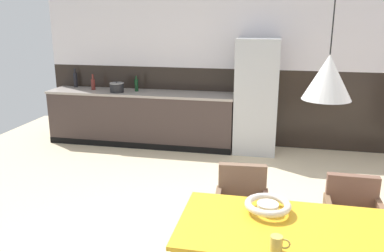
{
  "coord_description": "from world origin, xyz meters",
  "views": [
    {
      "loc": [
        0.57,
        -3.26,
        2.15
      ],
      "look_at": [
        -0.28,
        0.79,
        0.99
      ],
      "focal_mm": 36.76,
      "sensor_mm": 36.0,
      "label": 1
    }
  ],
  "objects_px": {
    "refrigerator_column": "(256,97)",
    "bottle_wine_green": "(136,85)",
    "dining_table": "(313,235)",
    "pendant_lamp_over_table_near": "(328,77)",
    "bottle_oil_tall": "(75,79)",
    "mug_short_terracotta": "(277,244)",
    "fruit_bowl": "(268,206)",
    "armchair_far_side": "(242,199)",
    "bottle_spice_small": "(93,84)",
    "armchair_by_stool": "(353,209)",
    "cooking_pot": "(117,87)"
  },
  "relations": [
    {
      "from": "refrigerator_column",
      "to": "bottle_wine_green",
      "type": "relative_size",
      "value": 6.95
    },
    {
      "from": "refrigerator_column",
      "to": "dining_table",
      "type": "relative_size",
      "value": 0.98
    },
    {
      "from": "pendant_lamp_over_table_near",
      "to": "bottle_oil_tall",
      "type": "bearing_deg",
      "value": 133.98
    },
    {
      "from": "mug_short_terracotta",
      "to": "bottle_wine_green",
      "type": "distance_m",
      "value": 4.76
    },
    {
      "from": "fruit_bowl",
      "to": "dining_table",
      "type": "bearing_deg",
      "value": -29.53
    },
    {
      "from": "armchair_far_side",
      "to": "bottle_spice_small",
      "type": "distance_m",
      "value": 4.1
    },
    {
      "from": "dining_table",
      "to": "bottle_wine_green",
      "type": "bearing_deg",
      "value": 124.63
    },
    {
      "from": "armchair_far_side",
      "to": "bottle_oil_tall",
      "type": "height_order",
      "value": "bottle_oil_tall"
    },
    {
      "from": "armchair_by_stool",
      "to": "refrigerator_column",
      "type": "bearing_deg",
      "value": -69.59
    },
    {
      "from": "bottle_wine_green",
      "to": "pendant_lamp_over_table_near",
      "type": "xyz_separation_m",
      "value": [
        2.62,
        -3.82,
        0.77
      ]
    },
    {
      "from": "dining_table",
      "to": "cooking_pot",
      "type": "relative_size",
      "value": 7.88
    },
    {
      "from": "dining_table",
      "to": "bottle_wine_green",
      "type": "xyz_separation_m",
      "value": [
        -2.62,
        3.8,
        0.32
      ]
    },
    {
      "from": "mug_short_terracotta",
      "to": "bottle_oil_tall",
      "type": "height_order",
      "value": "bottle_oil_tall"
    },
    {
      "from": "refrigerator_column",
      "to": "bottle_spice_small",
      "type": "relative_size",
      "value": 6.72
    },
    {
      "from": "armchair_by_stool",
      "to": "pendant_lamp_over_table_near",
      "type": "xyz_separation_m",
      "value": [
        -0.43,
        -0.92,
        1.31
      ]
    },
    {
      "from": "armchair_far_side",
      "to": "fruit_bowl",
      "type": "xyz_separation_m",
      "value": [
        0.24,
        -0.7,
        0.31
      ]
    },
    {
      "from": "cooking_pot",
      "to": "bottle_spice_small",
      "type": "xyz_separation_m",
      "value": [
        -0.5,
        0.14,
        0.02
      ]
    },
    {
      "from": "dining_table",
      "to": "mug_short_terracotta",
      "type": "distance_m",
      "value": 0.41
    },
    {
      "from": "bottle_wine_green",
      "to": "bottle_oil_tall",
      "type": "relative_size",
      "value": 0.78
    },
    {
      "from": "dining_table",
      "to": "armchair_far_side",
      "type": "xyz_separation_m",
      "value": [
        -0.56,
        0.88,
        -0.21
      ]
    },
    {
      "from": "cooking_pot",
      "to": "pendant_lamp_over_table_near",
      "type": "relative_size",
      "value": 0.26
    },
    {
      "from": "mug_short_terracotta",
      "to": "cooking_pot",
      "type": "bearing_deg",
      "value": 123.98
    },
    {
      "from": "fruit_bowl",
      "to": "pendant_lamp_over_table_near",
      "type": "distance_m",
      "value": 1.06
    },
    {
      "from": "armchair_by_stool",
      "to": "mug_short_terracotta",
      "type": "height_order",
      "value": "mug_short_terracotta"
    },
    {
      "from": "dining_table",
      "to": "cooking_pot",
      "type": "height_order",
      "value": "cooking_pot"
    },
    {
      "from": "refrigerator_column",
      "to": "armchair_by_stool",
      "type": "height_order",
      "value": "refrigerator_column"
    },
    {
      "from": "refrigerator_column",
      "to": "bottle_wine_green",
      "type": "height_order",
      "value": "refrigerator_column"
    },
    {
      "from": "cooking_pot",
      "to": "bottle_oil_tall",
      "type": "distance_m",
      "value": 0.98
    },
    {
      "from": "bottle_wine_green",
      "to": "refrigerator_column",
      "type": "bearing_deg",
      "value": -1.41
    },
    {
      "from": "fruit_bowl",
      "to": "cooking_pot",
      "type": "bearing_deg",
      "value": 126.9
    },
    {
      "from": "cooking_pot",
      "to": "dining_table",
      "type": "bearing_deg",
      "value": -51.33
    },
    {
      "from": "fruit_bowl",
      "to": "pendant_lamp_over_table_near",
      "type": "height_order",
      "value": "pendant_lamp_over_table_near"
    },
    {
      "from": "dining_table",
      "to": "pendant_lamp_over_table_near",
      "type": "height_order",
      "value": "pendant_lamp_over_table_near"
    },
    {
      "from": "refrigerator_column",
      "to": "bottle_oil_tall",
      "type": "xyz_separation_m",
      "value": [
        -3.26,
        0.22,
        0.14
      ]
    },
    {
      "from": "cooking_pot",
      "to": "fruit_bowl",
      "type": "bearing_deg",
      "value": -53.1
    },
    {
      "from": "armchair_far_side",
      "to": "bottle_wine_green",
      "type": "xyz_separation_m",
      "value": [
        -2.07,
        2.91,
        0.53
      ]
    },
    {
      "from": "refrigerator_column",
      "to": "bottle_oil_tall",
      "type": "distance_m",
      "value": 3.27
    },
    {
      "from": "cooking_pot",
      "to": "bottle_wine_green",
      "type": "distance_m",
      "value": 0.33
    },
    {
      "from": "armchair_by_stool",
      "to": "mug_short_terracotta",
      "type": "bearing_deg",
      "value": 61.57
    },
    {
      "from": "fruit_bowl",
      "to": "bottle_oil_tall",
      "type": "distance_m",
      "value": 5.18
    },
    {
      "from": "armchair_by_stool",
      "to": "bottle_oil_tall",
      "type": "xyz_separation_m",
      "value": [
        -4.28,
        3.06,
        0.57
      ]
    },
    {
      "from": "fruit_bowl",
      "to": "bottle_wine_green",
      "type": "height_order",
      "value": "bottle_wine_green"
    },
    {
      "from": "mug_short_terracotta",
      "to": "bottle_spice_small",
      "type": "distance_m",
      "value": 5.18
    },
    {
      "from": "armchair_by_stool",
      "to": "bottle_oil_tall",
      "type": "height_order",
      "value": "bottle_oil_tall"
    },
    {
      "from": "fruit_bowl",
      "to": "cooking_pot",
      "type": "relative_size",
      "value": 1.45
    },
    {
      "from": "dining_table",
      "to": "mug_short_terracotta",
      "type": "height_order",
      "value": "mug_short_terracotta"
    },
    {
      "from": "cooking_pot",
      "to": "bottle_oil_tall",
      "type": "bearing_deg",
      "value": 161.04
    },
    {
      "from": "fruit_bowl",
      "to": "bottle_wine_green",
      "type": "distance_m",
      "value": 4.3
    },
    {
      "from": "dining_table",
      "to": "armchair_by_stool",
      "type": "xyz_separation_m",
      "value": [
        0.43,
        0.9,
        -0.22
      ]
    },
    {
      "from": "dining_table",
      "to": "armchair_far_side",
      "type": "distance_m",
      "value": 1.06
    }
  ]
}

